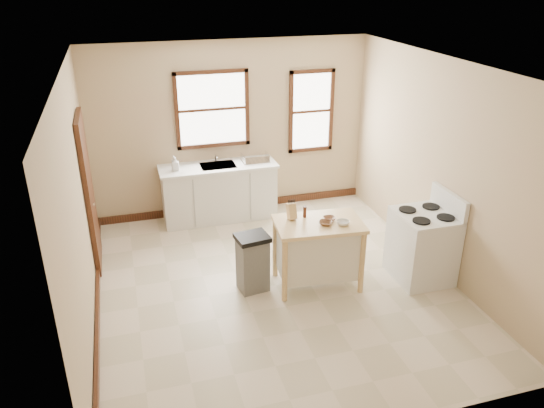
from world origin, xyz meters
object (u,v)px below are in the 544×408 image
(soap_bottle_a, at_px, (174,163))
(bowl_a, at_px, (326,223))
(soap_bottle_b, at_px, (176,164))
(trash_bin, at_px, (253,263))
(knife_block, at_px, (292,212))
(pepper_grinder, at_px, (305,212))
(kitchen_island, at_px, (318,253))
(gas_stove, at_px, (423,237))
(bowl_c, at_px, (343,223))
(bowl_b, at_px, (329,219))
(dish_rack, at_px, (255,158))

(soap_bottle_a, height_order, bowl_a, soap_bottle_a)
(soap_bottle_b, height_order, trash_bin, soap_bottle_b)
(knife_block, bearing_deg, pepper_grinder, -5.37)
(kitchen_island, relative_size, gas_stove, 0.91)
(soap_bottle_a, height_order, soap_bottle_b, soap_bottle_a)
(soap_bottle_a, bearing_deg, soap_bottle_b, -52.12)
(knife_block, bearing_deg, soap_bottle_b, 113.15)
(kitchen_island, distance_m, pepper_grinder, 0.57)
(soap_bottle_b, height_order, kitchen_island, soap_bottle_b)
(bowl_c, bearing_deg, bowl_b, 122.58)
(kitchen_island, bearing_deg, gas_stove, -4.14)
(knife_block, relative_size, bowl_a, 1.22)
(kitchen_island, bearing_deg, bowl_a, -51.96)
(dish_rack, bearing_deg, pepper_grinder, -69.41)
(soap_bottle_a, bearing_deg, bowl_a, -70.86)
(trash_bin, height_order, gas_stove, gas_stove)
(gas_stove, bearing_deg, bowl_c, 175.82)
(dish_rack, xyz_separation_m, pepper_grinder, (0.09, -2.12, -0.01))
(dish_rack, bearing_deg, kitchen_island, -66.60)
(soap_bottle_a, bearing_deg, bowl_c, -68.28)
(soap_bottle_a, relative_size, pepper_grinder, 1.51)
(bowl_b, bearing_deg, bowl_c, -57.42)
(kitchen_island, distance_m, bowl_b, 0.49)
(kitchen_island, height_order, bowl_b, bowl_b)
(soap_bottle_b, bearing_deg, bowl_a, -45.28)
(bowl_c, xyz_separation_m, gas_stove, (1.11, -0.08, -0.32))
(trash_bin, bearing_deg, pepper_grinder, -1.64)
(kitchen_island, bearing_deg, bowl_b, 14.60)
(bowl_a, height_order, bowl_b, bowl_a)
(trash_bin, xyz_separation_m, gas_stove, (2.20, -0.34, 0.21))
(bowl_a, bearing_deg, bowl_c, -17.33)
(soap_bottle_b, relative_size, kitchen_island, 0.19)
(kitchen_island, height_order, trash_bin, kitchen_island)
(soap_bottle_b, distance_m, kitchen_island, 2.77)
(soap_bottle_b, bearing_deg, dish_rack, 13.08)
(soap_bottle_b, xyz_separation_m, kitchen_island, (1.49, -2.26, -0.58))
(knife_block, distance_m, trash_bin, 0.81)
(soap_bottle_a, bearing_deg, gas_stove, -55.45)
(kitchen_island, xyz_separation_m, trash_bin, (-0.83, 0.11, -0.06))
(soap_bottle_b, bearing_deg, bowl_b, -42.41)
(bowl_b, bearing_deg, bowl_a, -130.92)
(soap_bottle_a, distance_m, dish_rack, 1.30)
(dish_rack, distance_m, bowl_a, 2.40)
(dish_rack, bearing_deg, bowl_a, -65.50)
(soap_bottle_a, distance_m, bowl_a, 2.84)
(bowl_c, bearing_deg, dish_rack, 101.00)
(kitchen_island, xyz_separation_m, bowl_b, (0.15, 0.02, 0.46))
(bowl_b, bearing_deg, kitchen_island, -170.80)
(dish_rack, bearing_deg, knife_block, -74.22)
(knife_block, xyz_separation_m, bowl_a, (0.35, -0.27, -0.08))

